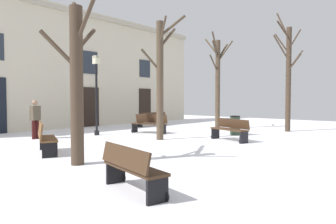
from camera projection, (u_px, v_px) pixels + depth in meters
name	position (u px, v px, depth m)	size (l,w,h in m)	color
ground_plane	(197.00, 138.00, 12.49)	(29.24, 29.24, 0.00)	white
building_facade	(85.00, 68.00, 17.81)	(18.28, 0.60, 6.80)	beige
tree_foreground	(218.00, 80.00, 16.54)	(1.49, 2.00, 5.17)	#4C3D2D
tree_left_of_center	(160.00, 76.00, 12.00)	(1.69, 1.19, 5.05)	#4C3D2D
tree_near_facade	(77.00, 77.00, 7.42)	(1.56, 2.20, 4.43)	#423326
tree_center	(288.00, 75.00, 15.10)	(1.63, 1.75, 6.13)	#423326
streetlamp	(96.00, 86.00, 13.53)	(0.30, 0.30, 3.63)	black
litter_bin	(235.00, 125.00, 13.67)	(0.47, 0.47, 0.87)	#2D3D2D
bench_far_corner	(46.00, 138.00, 8.95)	(1.07, 1.69, 0.93)	brown
bench_facing_shops	(132.00, 168.00, 5.18)	(0.78, 1.63, 0.82)	#3D2819
bench_by_litter_bin	(149.00, 124.00, 14.44)	(0.87, 1.84, 0.89)	#3D2819
bench_back_to_back_left	(152.00, 119.00, 18.10)	(1.93, 0.63, 0.85)	#3D2819
bench_back_to_back_right	(230.00, 129.00, 11.74)	(0.96, 1.80, 0.86)	#3D2819
person_crossing_plaza	(35.00, 118.00, 12.27)	(0.43, 0.32, 1.59)	#350F0F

